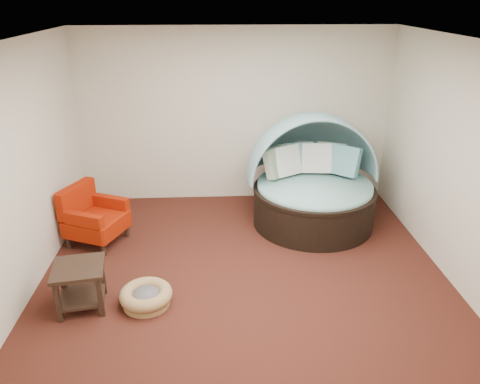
{
  "coord_description": "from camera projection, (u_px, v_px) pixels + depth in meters",
  "views": [
    {
      "loc": [
        -0.32,
        -4.91,
        3.25
      ],
      "look_at": [
        -0.02,
        0.6,
        0.89
      ],
      "focal_mm": 35.0,
      "sensor_mm": 36.0,
      "label": 1
    }
  ],
  "objects": [
    {
      "name": "side_table",
      "position": [
        80.0,
        281.0,
        5.13
      ],
      "size": [
        0.62,
        0.62,
        0.52
      ],
      "rotation": [
        0.0,
        0.0,
        0.16
      ],
      "color": "black",
      "rests_on": "floor"
    },
    {
      "name": "floor",
      "position": [
        245.0,
        277.0,
        5.8
      ],
      "size": [
        5.0,
        5.0,
        0.0
      ],
      "primitive_type": "plane",
      "color": "#4A1F15",
      "rests_on": "ground"
    },
    {
      "name": "ceiling",
      "position": [
        246.0,
        41.0,
        4.7
      ],
      "size": [
        5.0,
        5.0,
        0.0
      ],
      "primitive_type": "plane",
      "rotation": [
        3.14,
        0.0,
        0.0
      ],
      "color": "white",
      "rests_on": "wall_back"
    },
    {
      "name": "pet_basket",
      "position": [
        146.0,
        296.0,
        5.25
      ],
      "size": [
        0.74,
        0.74,
        0.21
      ],
      "rotation": [
        0.0,
        0.0,
        -0.29
      ],
      "color": "olive",
      "rests_on": "floor"
    },
    {
      "name": "wall_left",
      "position": [
        18.0,
        176.0,
        5.12
      ],
      "size": [
        0.0,
        5.0,
        5.0
      ],
      "primitive_type": "plane",
      "rotation": [
        1.57,
        0.0,
        1.57
      ],
      "color": "beige",
      "rests_on": "floor"
    },
    {
      "name": "wall_right",
      "position": [
        462.0,
        167.0,
        5.37
      ],
      "size": [
        0.0,
        5.0,
        5.0
      ],
      "primitive_type": "plane",
      "rotation": [
        1.57,
        0.0,
        -1.57
      ],
      "color": "beige",
      "rests_on": "floor"
    },
    {
      "name": "red_armchair",
      "position": [
        93.0,
        217.0,
        6.47
      ],
      "size": [
        0.93,
        0.93,
        0.83
      ],
      "rotation": [
        0.0,
        0.0,
        -0.4
      ],
      "color": "black",
      "rests_on": "floor"
    },
    {
      "name": "wall_front",
      "position": [
        270.0,
        310.0,
        2.96
      ],
      "size": [
        5.0,
        0.0,
        5.0
      ],
      "primitive_type": "plane",
      "rotation": [
        -1.57,
        0.0,
        0.0
      ],
      "color": "beige",
      "rests_on": "floor"
    },
    {
      "name": "wall_back",
      "position": [
        235.0,
        117.0,
        7.54
      ],
      "size": [
        5.0,
        0.0,
        5.0
      ],
      "primitive_type": "plane",
      "rotation": [
        1.57,
        0.0,
        0.0
      ],
      "color": "beige",
      "rests_on": "floor"
    },
    {
      "name": "canopy_daybed",
      "position": [
        313.0,
        174.0,
        6.94
      ],
      "size": [
        2.03,
        1.93,
        1.66
      ],
      "rotation": [
        0.0,
        0.0,
        0.07
      ],
      "color": "black",
      "rests_on": "floor"
    }
  ]
}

